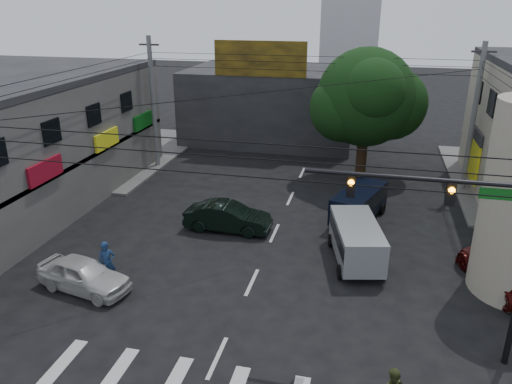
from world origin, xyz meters
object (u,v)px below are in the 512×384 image
(utility_pole_far_right, at_px, (473,119))
(traffic_officer, at_px, (107,263))
(white_compact, at_px, (84,275))
(traffic_gantry, at_px, (474,228))
(utility_pole_far_left, at_px, (153,104))
(dark_sedan, at_px, (228,217))
(maroon_sedan, at_px, (507,272))
(street_tree, at_px, (366,98))
(silver_minivan, at_px, (356,243))
(navy_van, at_px, (359,205))

(utility_pole_far_right, height_order, traffic_officer, utility_pole_far_right)
(utility_pole_far_right, relative_size, white_compact, 2.08)
(traffic_gantry, distance_m, utility_pole_far_left, 25.00)
(dark_sedan, xyz_separation_m, maroon_sedan, (12.98, -2.83, 0.02))
(utility_pole_far_left, height_order, traffic_officer, utility_pole_far_left)
(maroon_sedan, bearing_deg, dark_sedan, -33.09)
(utility_pole_far_right, distance_m, maroon_sedan, 12.60)
(utility_pole_far_right, height_order, white_compact, utility_pole_far_right)
(maroon_sedan, bearing_deg, white_compact, -7.24)
(utility_pole_far_left, xyz_separation_m, utility_pole_far_right, (21.00, 0.00, 0.00))
(street_tree, xyz_separation_m, utility_pole_far_right, (6.50, -1.00, -0.87))
(maroon_sedan, height_order, silver_minivan, silver_minivan)
(maroon_sedan, bearing_deg, utility_pole_far_left, -50.54)
(traffic_gantry, height_order, dark_sedan, traffic_gantry)
(street_tree, bearing_deg, white_compact, -121.98)
(utility_pole_far_left, relative_size, utility_pole_far_right, 1.00)
(street_tree, relative_size, white_compact, 1.97)
(white_compact, bearing_deg, maroon_sedan, -64.29)
(dark_sedan, distance_m, maroon_sedan, 13.28)
(dark_sedan, xyz_separation_m, silver_minivan, (6.72, -1.92, 0.21))
(white_compact, bearing_deg, utility_pole_far_right, -34.65)
(traffic_officer, bearing_deg, maroon_sedan, -21.05)
(utility_pole_far_left, distance_m, traffic_officer, 16.47)
(street_tree, distance_m, dark_sedan, 12.95)
(utility_pole_far_right, relative_size, silver_minivan, 1.93)
(traffic_gantry, relative_size, traffic_officer, 3.73)
(white_compact, height_order, traffic_officer, traffic_officer)
(maroon_sedan, bearing_deg, traffic_officer, -9.07)
(silver_minivan, height_order, traffic_officer, traffic_officer)
(street_tree, distance_m, traffic_officer, 19.75)
(maroon_sedan, bearing_deg, street_tree, -84.22)
(maroon_sedan, height_order, navy_van, navy_van)
(utility_pole_far_left, height_order, utility_pole_far_right, same)
(silver_minivan, bearing_deg, utility_pole_far_right, -42.43)
(traffic_officer, bearing_deg, traffic_gantry, -39.28)
(utility_pole_far_right, bearing_deg, traffic_gantry, -98.94)
(dark_sedan, height_order, white_compact, dark_sedan)
(utility_pole_far_left, distance_m, maroon_sedan, 24.49)
(traffic_gantry, xyz_separation_m, maroon_sedan, (2.68, 5.00, -4.06))
(dark_sedan, distance_m, silver_minivan, 6.99)
(street_tree, distance_m, navy_van, 8.65)
(dark_sedan, bearing_deg, utility_pole_far_right, -54.19)
(utility_pole_far_left, xyz_separation_m, maroon_sedan, (21.00, -12.00, -3.83))
(utility_pole_far_right, bearing_deg, silver_minivan, -119.41)
(traffic_gantry, bearing_deg, white_compact, 176.64)
(utility_pole_far_left, xyz_separation_m, traffic_officer, (4.50, -15.43, -3.64))
(traffic_gantry, bearing_deg, maroon_sedan, 61.85)
(utility_pole_far_left, distance_m, dark_sedan, 12.78)
(traffic_gantry, bearing_deg, navy_van, 108.89)
(street_tree, relative_size, navy_van, 1.82)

